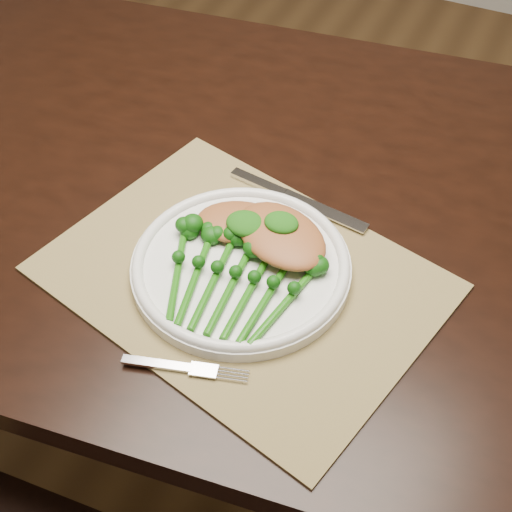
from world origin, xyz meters
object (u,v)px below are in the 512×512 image
at_px(placemat, 242,277).
at_px(dinner_plate, 241,265).
at_px(dining_table, 246,334).
at_px(chicken_fillet_left, 239,222).
at_px(broccolini_bundle, 229,290).

distance_m(placemat, dinner_plate, 0.02).
distance_m(dining_table, chicken_fillet_left, 0.42).
relative_size(dinner_plate, broccolini_bundle, 1.43).
distance_m(dinner_plate, broccolini_bundle, 0.05).
xyz_separation_m(dining_table, placemat, (0.08, -0.17, 0.38)).
height_order(dinner_plate, chicken_fillet_left, chicken_fillet_left).
distance_m(dining_table, placemat, 0.42).
height_order(dinner_plate, broccolini_bundle, broccolini_bundle).
height_order(chicken_fillet_left, broccolini_bundle, same).
height_order(dining_table, broccolini_bundle, broccolini_bundle).
relative_size(dining_table, dinner_plate, 5.93).
bearing_deg(chicken_fillet_left, broccolini_bundle, -88.92).
xyz_separation_m(dining_table, broccolini_bundle, (0.08, -0.21, 0.40)).
bearing_deg(chicken_fillet_left, dinner_plate, -80.50).
bearing_deg(dinner_plate, broccolini_bundle, -80.29).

